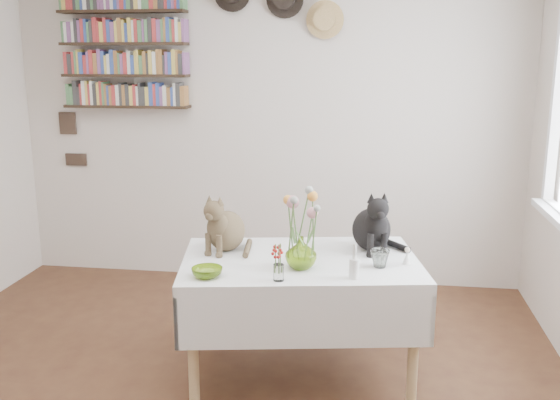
% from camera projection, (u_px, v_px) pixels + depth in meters
% --- Properties ---
extents(room, '(4.08, 4.58, 2.58)m').
position_uv_depth(room, '(182.00, 183.00, 2.73)').
color(room, brown).
rests_on(room, ground).
extents(dining_table, '(1.42, 1.04, 0.70)m').
position_uv_depth(dining_table, '(300.00, 288.00, 3.49)').
color(dining_table, white).
rests_on(dining_table, room).
extents(tabby_cat, '(0.32, 0.35, 0.35)m').
position_uv_depth(tabby_cat, '(226.00, 220.00, 3.58)').
color(tabby_cat, brown).
rests_on(tabby_cat, dining_table).
extents(black_cat, '(0.31, 0.36, 0.37)m').
position_uv_depth(black_cat, '(372.00, 218.00, 3.59)').
color(black_cat, black).
rests_on(black_cat, dining_table).
extents(flower_vase, '(0.19, 0.19, 0.17)m').
position_uv_depth(flower_vase, '(301.00, 253.00, 3.28)').
color(flower_vase, '#AFD53D').
rests_on(flower_vase, dining_table).
extents(green_bowl, '(0.18, 0.18, 0.05)m').
position_uv_depth(green_bowl, '(207.00, 272.00, 3.16)').
color(green_bowl, '#AFD53D').
rests_on(green_bowl, dining_table).
extents(drinking_glass, '(0.13, 0.13, 0.10)m').
position_uv_depth(drinking_glass, '(380.00, 258.00, 3.31)').
color(drinking_glass, white).
rests_on(drinking_glass, dining_table).
extents(candlestick, '(0.05, 0.05, 0.18)m').
position_uv_depth(candlestick, '(354.00, 267.00, 3.14)').
color(candlestick, white).
rests_on(candlestick, dining_table).
extents(berry_jar, '(0.05, 0.05, 0.21)m').
position_uv_depth(berry_jar, '(279.00, 263.00, 3.10)').
color(berry_jar, white).
rests_on(berry_jar, dining_table).
extents(porcelain_figurine, '(0.05, 0.05, 0.10)m').
position_uv_depth(porcelain_figurine, '(407.00, 257.00, 3.35)').
color(porcelain_figurine, white).
rests_on(porcelain_figurine, dining_table).
extents(flower_bouquet, '(0.17, 0.13, 0.39)m').
position_uv_depth(flower_bouquet, '(302.00, 206.00, 3.23)').
color(flower_bouquet, '#4C7233').
rests_on(flower_bouquet, flower_vase).
extents(bookshelf_unit, '(1.00, 0.16, 0.91)m').
position_uv_depth(bookshelf_unit, '(124.00, 49.00, 4.83)').
color(bookshelf_unit, black).
rests_on(bookshelf_unit, room).
extents(wall_hats, '(0.98, 0.09, 0.48)m').
position_uv_depth(wall_hats, '(280.00, 4.00, 4.61)').
color(wall_hats, black).
rests_on(wall_hats, room).
extents(wall_art_plaques, '(0.21, 0.02, 0.44)m').
position_uv_depth(wall_art_plaques, '(71.00, 138.00, 5.13)').
color(wall_art_plaques, '#38281E').
rests_on(wall_art_plaques, room).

